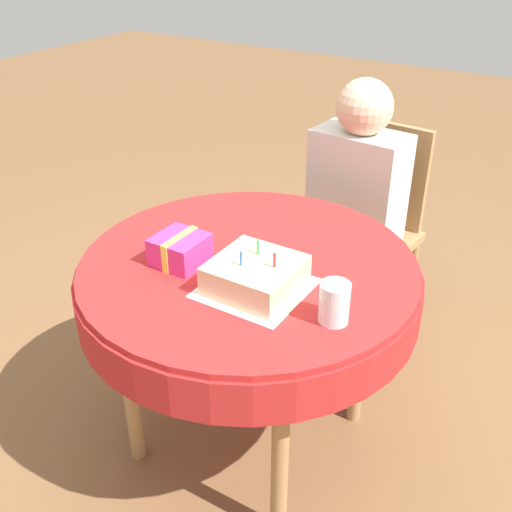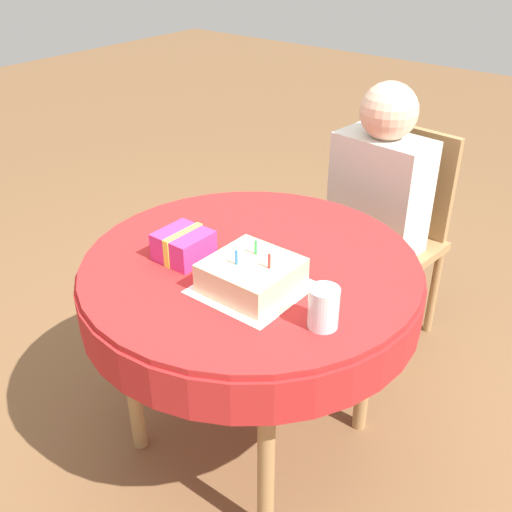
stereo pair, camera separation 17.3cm
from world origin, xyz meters
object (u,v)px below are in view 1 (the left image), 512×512
at_px(chair, 362,223).
at_px(gift_box, 180,250).
at_px(person, 355,189).
at_px(drinking_glass, 334,303).
at_px(birthday_cake, 255,275).

height_order(chair, gift_box, chair).
bearing_deg(person, gift_box, -96.00).
bearing_deg(person, drinking_glass, -64.35).
distance_m(chair, person, 0.22).
xyz_separation_m(person, gift_box, (-0.18, -0.89, 0.10)).
bearing_deg(birthday_cake, gift_box, 179.29).
xyz_separation_m(chair, gift_box, (-0.19, -0.99, 0.29)).
bearing_deg(person, chair, 90.00).
relative_size(drinking_glass, gift_box, 0.75).
distance_m(person, birthday_cake, 0.90).
height_order(chair, birthday_cake, chair).
relative_size(chair, drinking_glass, 8.02).
relative_size(chair, gift_box, 6.01).
bearing_deg(chair, drinking_glass, -66.65).
relative_size(birthday_cake, gift_box, 1.53).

